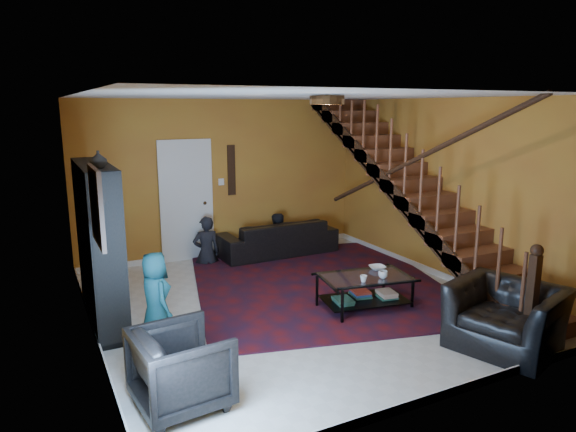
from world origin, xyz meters
name	(u,v)px	position (x,y,z in m)	size (l,w,h in m)	color
floor	(294,303)	(0.00, 0.00, 0.00)	(5.50, 5.50, 0.00)	beige
room	(174,286)	(-1.33, 1.33, 0.05)	(5.50, 5.50, 5.50)	#B48228
staircase	(419,192)	(2.12, 0.00, 1.40)	(0.95, 5.02, 3.18)	brown
bookshelf	(100,247)	(-2.40, 0.60, 0.96)	(0.35, 1.80, 2.00)	black
door	(186,203)	(-0.70, 2.73, 1.02)	(0.82, 0.05, 2.05)	silver
framed_picture	(96,206)	(-2.57, -0.90, 1.75)	(0.04, 0.74, 0.74)	maroon
wall_hanging	(231,170)	(0.15, 2.73, 1.55)	(0.14, 0.03, 0.90)	black
ceiling_fixture	(327,100)	(0.00, -0.80, 2.74)	(0.40, 0.40, 0.10)	#3F2814
rug	(317,283)	(0.70, 0.57, 0.01)	(3.64, 4.16, 0.02)	#490D10
sofa	(277,237)	(0.85, 2.30, 0.32)	(2.16, 0.84, 0.63)	black
armchair_left	(181,368)	(-2.05, -1.73, 0.37)	(0.78, 0.81, 0.73)	black
armchair_right	(506,317)	(1.50, -2.25, 0.37)	(1.12, 0.98, 0.73)	black
person_adult_a	(207,252)	(-0.49, 2.35, 0.19)	(0.47, 0.31, 1.28)	black
person_adult_b	(276,245)	(0.86, 2.35, 0.15)	(0.59, 0.46, 1.21)	black
person_child	(156,297)	(-1.95, -0.31, 0.53)	(0.52, 0.34, 1.07)	navy
coffee_table	(365,289)	(0.78, -0.57, 0.26)	(1.28, 0.89, 0.45)	black
cup_a	(383,274)	(0.94, -0.74, 0.50)	(0.13, 0.13, 0.10)	#999999
cup_b	(364,279)	(0.62, -0.75, 0.49)	(0.09, 0.09, 0.09)	#999999
bowl	(377,268)	(1.09, -0.42, 0.48)	(0.22, 0.22, 0.05)	#999999
vase	(98,159)	(-2.41, 0.10, 2.10)	(0.18, 0.18, 0.19)	#999999
popcorn_bucket	(161,366)	(-2.10, -1.11, 0.11)	(0.15, 0.15, 0.17)	red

